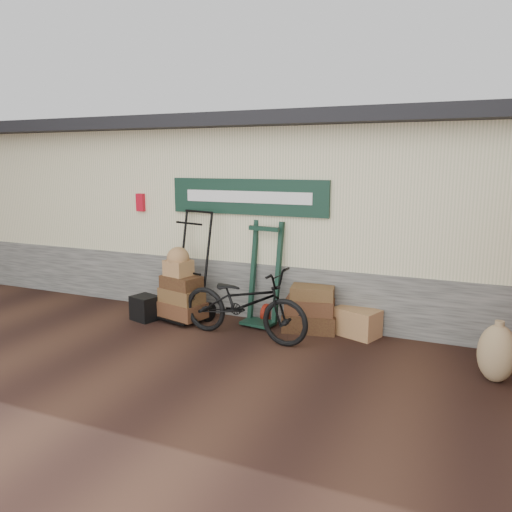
{
  "coord_description": "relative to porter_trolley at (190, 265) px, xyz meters",
  "views": [
    {
      "loc": [
        2.88,
        -6.07,
        2.5
      ],
      "look_at": [
        -0.13,
        0.9,
        1.04
      ],
      "focal_mm": 35.0,
      "sensor_mm": 36.0,
      "label": 1
    }
  ],
  "objects": [
    {
      "name": "station_building",
      "position": [
        1.13,
        2.15,
        0.73
      ],
      "size": [
        14.4,
        4.1,
        3.2
      ],
      "color": "#4C4C47",
      "rests_on": "ground"
    },
    {
      "name": "bicycle",
      "position": [
        1.16,
        -0.48,
        -0.31
      ],
      "size": [
        0.85,
        2.03,
        1.15
      ],
      "primitive_type": "imported",
      "rotation": [
        0.0,
        0.0,
        1.49
      ],
      "color": "black",
      "rests_on": "ground"
    },
    {
      "name": "ground",
      "position": [
        1.13,
        -0.59,
        -0.88
      ],
      "size": [
        80.0,
        80.0,
        0.0
      ],
      "primitive_type": "plane",
      "color": "black",
      "rests_on": "ground"
    },
    {
      "name": "burlap_sack_left",
      "position": [
        4.41,
        -0.65,
        -0.54
      ],
      "size": [
        0.49,
        0.44,
        0.68
      ],
      "primitive_type": "ellipsoid",
      "rotation": [
        0.0,
        0.0,
        -0.21
      ],
      "color": "#90784D",
      "rests_on": "ground"
    },
    {
      "name": "suitcase_stack",
      "position": [
        1.92,
        0.21,
        -0.53
      ],
      "size": [
        0.86,
        0.62,
        0.69
      ],
      "primitive_type": null,
      "rotation": [
        0.0,
        0.0,
        0.18
      ],
      "color": "#391C12",
      "rests_on": "ground"
    },
    {
      "name": "porter_trolley",
      "position": [
        0.0,
        0.0,
        0.0
      ],
      "size": [
        1.02,
        0.86,
        1.76
      ],
      "primitive_type": null,
      "rotation": [
        0.0,
        0.0,
        -0.26
      ],
      "color": "black",
      "rests_on": "ground"
    },
    {
      "name": "black_trunk",
      "position": [
        -0.64,
        -0.35,
        -0.69
      ],
      "size": [
        0.47,
        0.43,
        0.39
      ],
      "primitive_type": "cube",
      "rotation": [
        0.0,
        0.0,
        -0.28
      ],
      "color": "black",
      "rests_on": "ground"
    },
    {
      "name": "green_barrow",
      "position": [
        1.17,
        0.23,
        -0.09
      ],
      "size": [
        0.64,
        0.56,
        1.59
      ],
      "primitive_type": null,
      "rotation": [
        0.0,
        0.0,
        -0.14
      ],
      "color": "black",
      "rests_on": "ground"
    },
    {
      "name": "wicker_hamper",
      "position": [
        2.62,
        0.26,
        -0.68
      ],
      "size": [
        0.71,
        0.59,
        0.4
      ],
      "primitive_type": "cube",
      "rotation": [
        0.0,
        0.0,
        -0.36
      ],
      "color": "olive",
      "rests_on": "ground"
    }
  ]
}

